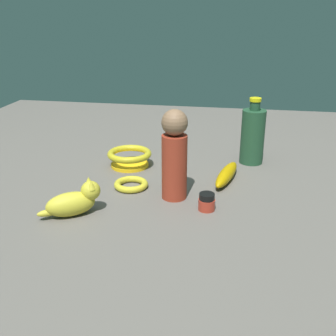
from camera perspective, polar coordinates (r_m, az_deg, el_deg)
The scene contains 8 objects.
ground at distance 1.16m, azimuth 0.00°, elevation -2.49°, with size 2.00×2.00×0.00m, color #5B5651.
nail_polish_jar at distance 1.02m, azimuth 5.45°, elevation -4.75°, with size 0.04×0.04×0.04m.
bangle at distance 1.15m, azimuth -5.21°, elevation -2.30°, with size 0.10×0.10×0.02m, color gold.
bowl at distance 1.30m, azimuth -5.41°, elevation 1.58°, with size 0.14×0.14×0.05m.
bottle_tall at distance 1.33m, azimuth 11.78°, elevation 4.48°, with size 0.08×0.08×0.21m.
banana at distance 1.20m, azimuth 8.21°, elevation -0.89°, with size 0.19×0.04×0.04m, color #B38806.
person_figure_adult at distance 1.05m, azimuth 0.91°, elevation 1.86°, with size 0.07×0.07×0.24m.
cat_figurine at distance 1.02m, azimuth -12.93°, elevation -4.51°, with size 0.11×0.14×0.09m.
Camera 1 is at (1.04, 0.18, 0.47)m, focal length 43.48 mm.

